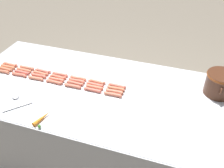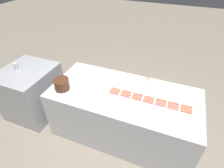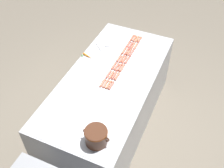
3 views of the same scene
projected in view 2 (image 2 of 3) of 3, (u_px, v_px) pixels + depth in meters
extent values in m
plane|color=#756B5B|center=(122.00, 130.00, 3.22)|extent=(20.00, 20.00, 0.00)
cube|color=#ADAFB5|center=(123.00, 113.00, 2.95)|extent=(1.07, 2.29, 0.89)
cube|color=silver|center=(124.00, 93.00, 2.67)|extent=(1.05, 2.24, 0.00)
cube|color=#939599|center=(32.00, 92.00, 3.34)|extent=(0.93, 0.85, 0.96)
cylinder|color=#D26A4C|center=(187.00, 112.00, 2.34)|extent=(0.04, 0.13, 0.03)
sphere|color=#D26A4C|center=(192.00, 113.00, 2.32)|extent=(0.03, 0.03, 0.03)
sphere|color=#D26A4C|center=(182.00, 111.00, 2.35)|extent=(0.03, 0.03, 0.03)
cylinder|color=#CA7156|center=(173.00, 108.00, 2.39)|extent=(0.03, 0.13, 0.03)
sphere|color=#CA7156|center=(178.00, 110.00, 2.37)|extent=(0.03, 0.03, 0.03)
sphere|color=#CA7156|center=(168.00, 107.00, 2.41)|extent=(0.03, 0.03, 0.03)
cylinder|color=#CE6756|center=(161.00, 105.00, 2.44)|extent=(0.04, 0.13, 0.03)
sphere|color=#CE6756|center=(165.00, 106.00, 2.42)|extent=(0.03, 0.03, 0.03)
sphere|color=#CE6756|center=(156.00, 104.00, 2.45)|extent=(0.03, 0.03, 0.03)
cylinder|color=#D46956|center=(148.00, 102.00, 2.48)|extent=(0.03, 0.13, 0.03)
sphere|color=#D46956|center=(153.00, 103.00, 2.47)|extent=(0.03, 0.03, 0.03)
sphere|color=#D46956|center=(144.00, 101.00, 2.50)|extent=(0.03, 0.03, 0.03)
cylinder|color=#CA694E|center=(136.00, 99.00, 2.54)|extent=(0.03, 0.13, 0.03)
sphere|color=#CA694E|center=(140.00, 100.00, 2.52)|extent=(0.03, 0.03, 0.03)
sphere|color=#CA694E|center=(132.00, 98.00, 2.56)|extent=(0.03, 0.03, 0.03)
cylinder|color=#D06B4F|center=(125.00, 96.00, 2.59)|extent=(0.04, 0.13, 0.03)
sphere|color=#D06B4F|center=(129.00, 97.00, 2.57)|extent=(0.03, 0.03, 0.03)
sphere|color=#D06B4F|center=(121.00, 95.00, 2.60)|extent=(0.03, 0.03, 0.03)
cylinder|color=#CD6552|center=(114.00, 93.00, 2.64)|extent=(0.03, 0.12, 0.03)
sphere|color=#CD6552|center=(118.00, 94.00, 2.62)|extent=(0.03, 0.03, 0.03)
sphere|color=#CD6552|center=(110.00, 92.00, 2.66)|extent=(0.03, 0.03, 0.03)
cylinder|color=#CB724D|center=(186.00, 110.00, 2.37)|extent=(0.03, 0.12, 0.03)
sphere|color=#CB724D|center=(191.00, 111.00, 2.35)|extent=(0.03, 0.03, 0.03)
sphere|color=#CB724D|center=(182.00, 108.00, 2.39)|extent=(0.03, 0.03, 0.03)
cylinder|color=#CD7151|center=(173.00, 106.00, 2.42)|extent=(0.03, 0.12, 0.03)
sphere|color=#CD7151|center=(178.00, 108.00, 2.40)|extent=(0.03, 0.03, 0.03)
sphere|color=#CD7151|center=(169.00, 105.00, 2.44)|extent=(0.03, 0.03, 0.03)
cylinder|color=#D47052|center=(161.00, 103.00, 2.46)|extent=(0.04, 0.13, 0.03)
sphere|color=#D47052|center=(166.00, 104.00, 2.45)|extent=(0.03, 0.03, 0.03)
sphere|color=#D47052|center=(157.00, 102.00, 2.48)|extent=(0.03, 0.03, 0.03)
cylinder|color=#D66B51|center=(149.00, 100.00, 2.52)|extent=(0.04, 0.13, 0.03)
sphere|color=#D66B51|center=(153.00, 101.00, 2.50)|extent=(0.03, 0.03, 0.03)
sphere|color=#D66B51|center=(144.00, 99.00, 2.53)|extent=(0.03, 0.03, 0.03)
cylinder|color=#D76750|center=(137.00, 97.00, 2.57)|extent=(0.04, 0.13, 0.03)
sphere|color=#D76750|center=(141.00, 99.00, 2.55)|extent=(0.03, 0.03, 0.03)
sphere|color=#D76750|center=(133.00, 96.00, 2.59)|extent=(0.03, 0.03, 0.03)
cylinder|color=#D76651|center=(126.00, 94.00, 2.62)|extent=(0.03, 0.13, 0.03)
sphere|color=#D76651|center=(130.00, 95.00, 2.60)|extent=(0.03, 0.03, 0.03)
sphere|color=#D76651|center=(122.00, 93.00, 2.63)|extent=(0.03, 0.03, 0.03)
cylinder|color=#D16F4C|center=(115.00, 92.00, 2.67)|extent=(0.03, 0.13, 0.03)
sphere|color=#D16F4C|center=(118.00, 93.00, 2.65)|extent=(0.03, 0.03, 0.03)
sphere|color=#D16F4C|center=(111.00, 91.00, 2.69)|extent=(0.03, 0.03, 0.03)
cylinder|color=#D37150|center=(187.00, 108.00, 2.39)|extent=(0.04, 0.13, 0.03)
sphere|color=#D37150|center=(191.00, 109.00, 2.38)|extent=(0.03, 0.03, 0.03)
sphere|color=#D37150|center=(182.00, 107.00, 2.41)|extent=(0.03, 0.03, 0.03)
cylinder|color=#D46355|center=(173.00, 105.00, 2.44)|extent=(0.03, 0.12, 0.03)
sphere|color=#D46355|center=(178.00, 106.00, 2.43)|extent=(0.03, 0.03, 0.03)
sphere|color=#D46355|center=(169.00, 104.00, 2.46)|extent=(0.03, 0.03, 0.03)
cylinder|color=#D3644F|center=(161.00, 102.00, 2.49)|extent=(0.03, 0.13, 0.03)
sphere|color=#D3644F|center=(166.00, 103.00, 2.47)|extent=(0.03, 0.03, 0.03)
sphere|color=#D3644F|center=(157.00, 100.00, 2.51)|extent=(0.03, 0.03, 0.03)
cylinder|color=#D16C53|center=(149.00, 99.00, 2.54)|extent=(0.03, 0.12, 0.03)
sphere|color=#D16C53|center=(153.00, 100.00, 2.52)|extent=(0.03, 0.03, 0.03)
sphere|color=#D16C53|center=(145.00, 97.00, 2.56)|extent=(0.03, 0.03, 0.03)
cylinder|color=#C96750|center=(137.00, 96.00, 2.59)|extent=(0.04, 0.13, 0.03)
sphere|color=#C96750|center=(142.00, 97.00, 2.58)|extent=(0.03, 0.03, 0.03)
sphere|color=#C96750|center=(133.00, 95.00, 2.61)|extent=(0.03, 0.03, 0.03)
cylinder|color=#D16F51|center=(126.00, 93.00, 2.65)|extent=(0.03, 0.12, 0.03)
sphere|color=#D16F51|center=(130.00, 94.00, 2.63)|extent=(0.03, 0.03, 0.03)
sphere|color=#D16F51|center=(122.00, 92.00, 2.66)|extent=(0.03, 0.03, 0.03)
cylinder|color=#CC7155|center=(116.00, 90.00, 2.70)|extent=(0.04, 0.13, 0.03)
sphere|color=#CC7155|center=(119.00, 91.00, 2.68)|extent=(0.03, 0.03, 0.03)
sphere|color=#CC7155|center=(112.00, 89.00, 2.72)|extent=(0.03, 0.03, 0.03)
cylinder|color=#CA6A4D|center=(187.00, 106.00, 2.42)|extent=(0.03, 0.13, 0.03)
sphere|color=#CA6A4D|center=(192.00, 107.00, 2.40)|extent=(0.03, 0.03, 0.03)
sphere|color=#CA6A4D|center=(182.00, 105.00, 2.44)|extent=(0.03, 0.03, 0.03)
cylinder|color=#D6664F|center=(174.00, 103.00, 2.47)|extent=(0.04, 0.13, 0.03)
sphere|color=#D6664F|center=(178.00, 104.00, 2.45)|extent=(0.03, 0.03, 0.03)
sphere|color=#D6664F|center=(169.00, 102.00, 2.49)|extent=(0.03, 0.03, 0.03)
cylinder|color=#D07255|center=(162.00, 100.00, 2.52)|extent=(0.03, 0.13, 0.03)
sphere|color=#D07255|center=(166.00, 101.00, 2.50)|extent=(0.03, 0.03, 0.03)
sphere|color=#D07255|center=(157.00, 99.00, 2.54)|extent=(0.03, 0.03, 0.03)
cylinder|color=#D86D52|center=(150.00, 97.00, 2.57)|extent=(0.03, 0.13, 0.03)
sphere|color=#D86D52|center=(154.00, 98.00, 2.56)|extent=(0.03, 0.03, 0.03)
sphere|color=#D86D52|center=(145.00, 96.00, 2.59)|extent=(0.03, 0.03, 0.03)
cylinder|color=#CE6952|center=(138.00, 94.00, 2.63)|extent=(0.03, 0.12, 0.03)
sphere|color=#CE6952|center=(142.00, 95.00, 2.61)|extent=(0.03, 0.03, 0.03)
sphere|color=#CE6952|center=(134.00, 93.00, 2.64)|extent=(0.03, 0.03, 0.03)
cylinder|color=#D56452|center=(127.00, 91.00, 2.67)|extent=(0.03, 0.12, 0.03)
sphere|color=#D56452|center=(131.00, 92.00, 2.66)|extent=(0.03, 0.03, 0.03)
sphere|color=#D56452|center=(123.00, 90.00, 2.69)|extent=(0.03, 0.03, 0.03)
cylinder|color=#D06F55|center=(116.00, 89.00, 2.73)|extent=(0.03, 0.13, 0.03)
sphere|color=#D06F55|center=(120.00, 90.00, 2.71)|extent=(0.03, 0.03, 0.03)
sphere|color=#D06F55|center=(113.00, 88.00, 2.75)|extent=(0.03, 0.03, 0.03)
cylinder|color=#472616|center=(62.00, 84.00, 2.69)|extent=(0.23, 0.23, 0.18)
torus|color=brown|center=(61.00, 80.00, 2.64)|extent=(0.24, 0.24, 0.03)
torus|color=#472616|center=(57.00, 87.00, 2.59)|extent=(0.07, 0.02, 0.07)
torus|color=#472616|center=(66.00, 79.00, 2.76)|extent=(0.07, 0.02, 0.07)
cylinder|color=#B7B7BC|center=(161.00, 85.00, 2.81)|extent=(0.17, 0.16, 0.01)
ellipsoid|color=#B7B7BC|center=(166.00, 90.00, 2.71)|extent=(0.08, 0.09, 0.02)
cone|color=orange|center=(147.00, 80.00, 2.91)|extent=(0.17, 0.08, 0.03)
sphere|color=#387F2D|center=(147.00, 77.00, 2.98)|extent=(0.02, 0.02, 0.02)
cylinder|color=#BCBCC1|center=(16.00, 66.00, 3.03)|extent=(0.07, 0.07, 0.12)
cylinder|color=silver|center=(15.00, 63.00, 3.00)|extent=(0.06, 0.06, 0.00)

